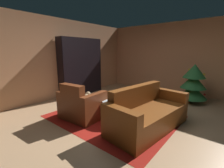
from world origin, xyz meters
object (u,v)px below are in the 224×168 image
(armchair_red, at_px, (82,106))
(book_stack_on_table, at_px, (117,99))
(bottle_on_table, at_px, (119,95))
(couch_red, at_px, (147,114))
(decorated_tree, at_px, (193,83))
(coffee_table, at_px, (117,103))
(bookshelf_unit, at_px, (84,68))

(armchair_red, height_order, book_stack_on_table, armchair_red)
(bottle_on_table, bearing_deg, couch_red, -7.54)
(armchair_red, height_order, couch_red, armchair_red)
(couch_red, relative_size, book_stack_on_table, 9.64)
(bottle_on_table, distance_m, decorated_tree, 2.54)
(couch_red, xyz_separation_m, coffee_table, (-0.75, -0.06, 0.10))
(couch_red, distance_m, bottle_on_table, 0.85)
(decorated_tree, bearing_deg, armchair_red, -120.43)
(bottle_on_table, bearing_deg, bookshelf_unit, 159.54)
(couch_red, relative_size, decorated_tree, 1.65)
(bookshelf_unit, relative_size, bottle_on_table, 8.56)
(bookshelf_unit, xyz_separation_m, decorated_tree, (3.42, 1.42, -0.35))
(armchair_red, height_order, coffee_table, armchair_red)
(bookshelf_unit, distance_m, bottle_on_table, 2.49)
(book_stack_on_table, relative_size, bottle_on_table, 0.86)
(coffee_table, distance_m, decorated_tree, 2.67)
(book_stack_on_table, xyz_separation_m, bottle_on_table, (-0.04, 0.11, 0.06))
(bookshelf_unit, bearing_deg, couch_red, -17.24)
(decorated_tree, bearing_deg, couch_red, -97.31)
(bottle_on_table, bearing_deg, book_stack_on_table, -72.01)
(decorated_tree, bearing_deg, book_stack_on_table, -114.36)
(bookshelf_unit, distance_m, couch_red, 3.33)
(couch_red, bearing_deg, book_stack_on_table, -179.49)
(bookshelf_unit, distance_m, book_stack_on_table, 2.58)
(bookshelf_unit, relative_size, couch_red, 1.03)
(armchair_red, bearing_deg, bookshelf_unit, 138.06)
(decorated_tree, bearing_deg, bottle_on_table, -116.19)
(couch_red, distance_m, book_stack_on_table, 0.79)
(armchair_red, bearing_deg, couch_red, 21.34)
(bookshelf_unit, bearing_deg, decorated_tree, 22.52)
(couch_red, bearing_deg, coffee_table, -175.18)
(bookshelf_unit, distance_m, decorated_tree, 3.72)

